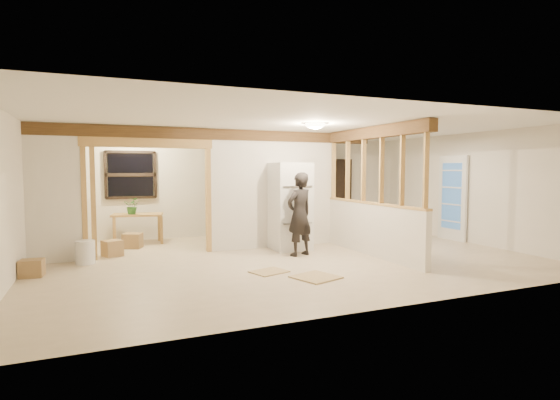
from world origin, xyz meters
name	(u,v)px	position (x,y,z in m)	size (l,w,h in m)	color
floor	(288,258)	(0.00, 0.00, -0.01)	(9.00, 6.50, 0.01)	beige
ceiling	(288,125)	(0.00, 0.00, 2.50)	(9.00, 6.50, 0.01)	white
wall_back	(237,186)	(0.00, 3.25, 1.25)	(9.00, 0.01, 2.50)	white
wall_front	(398,205)	(0.00, -3.25, 1.25)	(9.00, 0.01, 2.50)	white
wall_left	(12,198)	(-4.50, 0.00, 1.25)	(0.01, 6.50, 2.50)	white
wall_right	(469,188)	(4.50, 0.00, 1.25)	(0.01, 6.50, 2.50)	white
partition_left_stub	(53,193)	(-4.05, 1.20, 1.25)	(0.90, 0.12, 2.50)	silver
partition_center	(274,189)	(0.20, 1.20, 1.25)	(2.80, 0.12, 2.50)	silver
doorway_frame	(150,199)	(-2.40, 1.20, 1.10)	(2.46, 0.14, 2.20)	tan
header_beam_back	(220,135)	(-1.00, 1.20, 2.38)	(7.00, 0.18, 0.22)	brown
header_beam_right	(373,133)	(1.60, -0.40, 2.38)	(0.18, 3.30, 0.22)	brown
pony_wall	(371,230)	(1.60, -0.40, 0.50)	(0.12, 3.20, 1.00)	silver
stud_partition	(372,170)	(1.60, -0.40, 1.66)	(0.14, 3.20, 1.32)	tan
window_back	(131,175)	(-2.60, 3.17, 1.55)	(1.12, 0.10, 1.10)	black
french_door	(452,198)	(4.42, 0.40, 1.00)	(0.12, 0.86, 2.00)	white
ceiling_dome_main	(315,124)	(0.30, -0.50, 2.48)	(0.36, 0.36, 0.16)	#FFEABF
ceiling_dome_util	(138,132)	(-2.50, 2.30, 2.48)	(0.32, 0.32, 0.14)	#FFEABF
hanging_bulb	(167,145)	(-2.00, 1.60, 2.18)	(0.07, 0.07, 0.07)	#FFD88C
refrigerator	(290,206)	(0.38, 0.78, 0.91)	(0.75, 0.73, 1.81)	white
woman	(300,214)	(0.28, 0.09, 0.81)	(0.59, 0.39, 1.62)	black
work_table	(138,229)	(-2.51, 2.72, 0.34)	(1.08, 0.54, 0.68)	tan
potted_plant	(132,206)	(-2.62, 2.64, 0.87)	(0.34, 0.29, 0.38)	#215C26
shop_vac	(60,240)	(-4.04, 2.28, 0.26)	(0.39, 0.39, 0.51)	#A5130E
bookshelf	(333,195)	(2.68, 3.02, 0.98)	(0.98, 0.33, 1.95)	black
bucket	(85,252)	(-3.55, 0.87, 0.21)	(0.33, 0.33, 0.42)	white
box_util_a	(133,241)	(-2.66, 2.20, 0.16)	(0.37, 0.31, 0.31)	#9B794B
box_util_b	(112,248)	(-3.09, 1.45, 0.15)	(0.33, 0.33, 0.30)	#9B794B
box_front	(32,268)	(-4.30, 0.18, 0.14)	(0.33, 0.27, 0.27)	#9B794B
floor_panel_near	(316,277)	(-0.24, -1.60, 0.01)	(0.61, 0.61, 0.02)	tan
floor_panel_far	(269,272)	(-0.77, -0.97, 0.01)	(0.55, 0.44, 0.02)	tan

